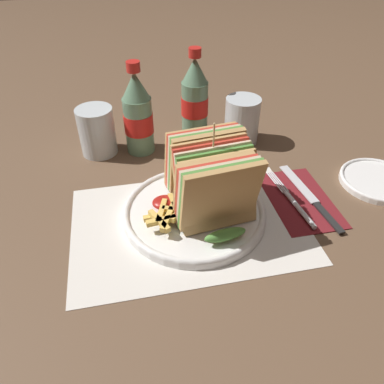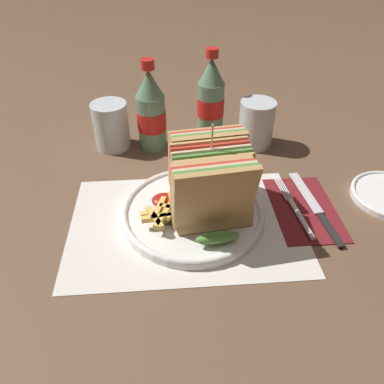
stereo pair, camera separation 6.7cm
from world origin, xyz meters
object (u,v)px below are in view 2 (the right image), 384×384
object	(u,v)px
fork	(297,212)
coke_bottle_far	(211,99)
club_sandwich	(210,180)
glass_near	(256,126)
coke_bottle_near	(151,112)
plate_main	(193,212)
knife	(315,207)
glass_far	(112,128)

from	to	relation	value
fork	coke_bottle_far	xyz separation A→B (m)	(-0.12, 0.32, 0.08)
club_sandwich	fork	xyz separation A→B (m)	(0.16, -0.01, -0.07)
coke_bottle_far	glass_near	xyz separation A→B (m)	(0.10, -0.06, -0.04)
coke_bottle_near	coke_bottle_far	bearing A→B (deg)	23.06
plate_main	fork	distance (m)	0.19
club_sandwich	glass_near	distance (m)	0.28
club_sandwich	coke_bottle_near	size ratio (longest dim) A/B	1.01
coke_bottle_far	plate_main	bearing A→B (deg)	-102.15
fork	knife	size ratio (longest dim) A/B	0.82
club_sandwich	glass_near	size ratio (longest dim) A/B	1.94
knife	glass_far	distance (m)	0.47
knife	glass_near	size ratio (longest dim) A/B	1.99
plate_main	coke_bottle_far	bearing A→B (deg)	77.85
fork	glass_far	distance (m)	0.45
coke_bottle_far	coke_bottle_near	bearing A→B (deg)	-156.94
club_sandwich	glass_near	world-z (taller)	club_sandwich
knife	coke_bottle_far	distance (m)	0.35
plate_main	coke_bottle_near	bearing A→B (deg)	106.27
club_sandwich	glass_far	bearing A→B (deg)	126.56
knife	coke_bottle_near	bearing A→B (deg)	135.10
knife	glass_far	xyz separation A→B (m)	(-0.39, 0.26, 0.04)
fork	glass_far	world-z (taller)	glass_far
club_sandwich	coke_bottle_far	bearing A→B (deg)	83.12
fork	plate_main	bearing A→B (deg)	170.56
club_sandwich	coke_bottle_near	bearing A→B (deg)	111.95
plate_main	fork	world-z (taller)	plate_main
plate_main	glass_far	bearing A→B (deg)	122.55
coke_bottle_near	glass_near	bearing A→B (deg)	-1.45
glass_near	glass_far	xyz separation A→B (m)	(-0.33, 0.02, 0.00)
club_sandwich	glass_far	distance (m)	0.33
glass_near	glass_far	bearing A→B (deg)	177.19
knife	glass_near	xyz separation A→B (m)	(-0.06, 0.24, 0.04)
coke_bottle_far	fork	bearing A→B (deg)	-68.83
plate_main	club_sandwich	bearing A→B (deg)	-5.49
knife	glass_far	world-z (taller)	glass_far
club_sandwich	fork	world-z (taller)	club_sandwich
coke_bottle_near	glass_near	xyz separation A→B (m)	(0.24, -0.01, -0.04)
fork	coke_bottle_far	world-z (taller)	coke_bottle_far
knife	club_sandwich	bearing A→B (deg)	175.57
club_sandwich	coke_bottle_far	distance (m)	0.31
fork	coke_bottle_far	bearing A→B (deg)	105.64
knife	coke_bottle_near	size ratio (longest dim) A/B	1.04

